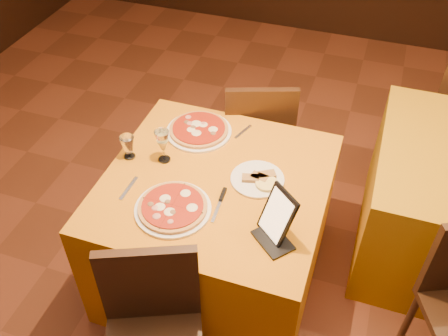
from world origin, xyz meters
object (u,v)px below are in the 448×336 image
(water_glass, at_px, (128,147))
(tablet, at_px, (278,215))
(main_table, at_px, (217,229))
(pizza_far, at_px, (199,130))
(chair_main_far, at_px, (257,132))
(wine_glass, at_px, (163,146))
(pizza_near, at_px, (173,208))

(water_glass, distance_m, tablet, 0.89)
(main_table, relative_size, pizza_far, 3.05)
(chair_main_far, height_order, wine_glass, wine_glass)
(water_glass, bearing_deg, pizza_far, 48.44)
(pizza_near, bearing_deg, pizza_far, 99.00)
(water_glass, bearing_deg, chair_main_far, 57.91)
(chair_main_far, relative_size, water_glass, 7.00)
(chair_main_far, relative_size, wine_glass, 4.79)
(pizza_far, bearing_deg, chair_main_far, 65.45)
(main_table, xyz_separation_m, pizza_near, (-0.12, -0.26, 0.39))
(main_table, xyz_separation_m, wine_glass, (-0.30, 0.05, 0.47))
(pizza_near, relative_size, pizza_far, 1.00)
(pizza_far, relative_size, tablet, 1.48)
(pizza_near, bearing_deg, chair_main_far, 83.44)
(chair_main_far, bearing_deg, pizza_far, 45.78)
(tablet, bearing_deg, pizza_far, 176.89)
(main_table, distance_m, wine_glass, 0.56)
(chair_main_far, bearing_deg, main_table, 70.33)
(main_table, height_order, wine_glass, wine_glass)
(chair_main_far, relative_size, pizza_far, 2.52)
(chair_main_far, xyz_separation_m, pizza_far, (-0.21, -0.47, 0.31))
(pizza_far, bearing_deg, main_table, -56.71)
(wine_glass, bearing_deg, main_table, -10.07)
(main_table, relative_size, pizza_near, 3.06)
(pizza_far, height_order, wine_glass, wine_glass)
(wine_glass, bearing_deg, pizza_far, 71.83)
(wine_glass, bearing_deg, chair_main_far, 67.73)
(pizza_near, height_order, pizza_far, same)
(main_table, height_order, pizza_far, pizza_far)
(main_table, relative_size, tablet, 4.51)
(pizza_far, bearing_deg, wine_glass, -108.17)
(main_table, distance_m, chair_main_far, 0.79)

